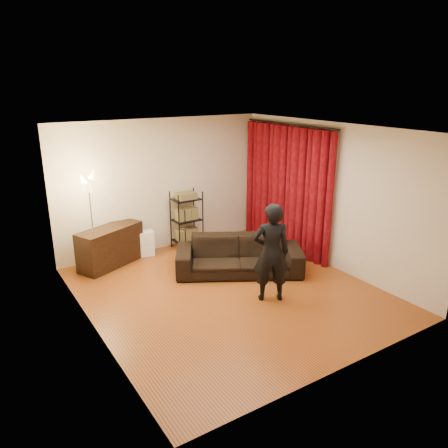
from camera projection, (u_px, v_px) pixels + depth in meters
floor at (229, 291)px, 7.38m from camera, size 5.00×5.00×0.00m
ceiling at (229, 129)px, 6.54m from camera, size 5.00×5.00×0.00m
wall_back at (163, 185)px, 8.96m from camera, size 5.00×0.00×5.00m
wall_front at (349, 269)px, 4.95m from camera, size 5.00×0.00×5.00m
wall_left at (87, 242)px, 5.81m from camera, size 0.00×5.00×5.00m
wall_right at (330, 196)px, 8.10m from camera, size 0.00×5.00×5.00m
curtain_rod at (289, 124)px, 8.57m from camera, size 0.04×2.65×0.04m
curtain at (286, 189)px, 8.97m from camera, size 0.22×2.65×2.55m
sofa at (239, 256)px, 8.01m from camera, size 2.42×1.92×0.67m
person at (271, 253)px, 6.88m from camera, size 0.70×0.62×1.62m
media_cabinet at (111, 246)px, 8.34m from camera, size 1.38×0.98×0.76m
storage_boxes at (146, 243)px, 8.84m from camera, size 0.35×0.31×0.52m
wire_shelf at (187, 220)px, 9.15m from camera, size 0.60×0.46×1.23m
floor_lamp at (92, 226)px, 7.76m from camera, size 0.39×0.39×1.87m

